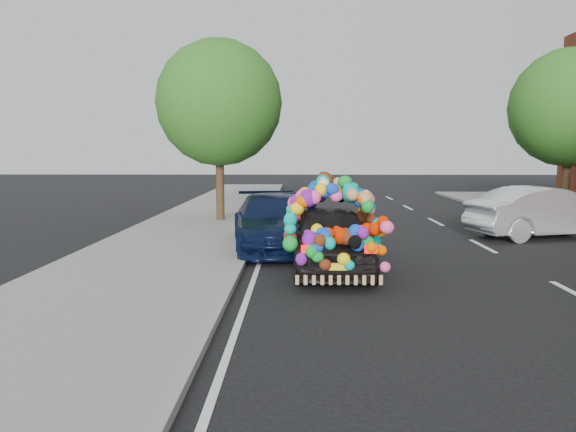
% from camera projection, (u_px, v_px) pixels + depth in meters
% --- Properties ---
extents(ground, '(100.00, 100.00, 0.00)m').
position_uv_depth(ground, '(366.00, 295.00, 9.56)').
color(ground, black).
rests_on(ground, ground).
extents(sidewalk, '(4.00, 60.00, 0.12)m').
position_uv_depth(sidewalk, '(115.00, 290.00, 9.63)').
color(sidewalk, gray).
rests_on(sidewalk, ground).
extents(kerb, '(0.15, 60.00, 0.13)m').
position_uv_depth(kerb, '(228.00, 290.00, 9.60)').
color(kerb, gray).
rests_on(kerb, ground).
extents(tree_near_sidewalk, '(4.20, 4.20, 6.13)m').
position_uv_depth(tree_near_sidewalk, '(219.00, 103.00, 18.61)').
color(tree_near_sidewalk, '#332114').
rests_on(tree_near_sidewalk, ground).
extents(tree_far_b, '(4.00, 4.00, 5.90)m').
position_uv_depth(tree_far_b, '(570.00, 108.00, 18.90)').
color(tree_far_b, '#332114').
rests_on(tree_far_b, ground).
extents(plush_art_car, '(1.99, 4.15, 1.99)m').
position_uv_depth(plush_art_car, '(331.00, 221.00, 11.44)').
color(plush_art_car, black).
rests_on(plush_art_car, ground).
extents(navy_sedan, '(2.45, 4.85, 1.35)m').
position_uv_depth(navy_sedan, '(272.00, 222.00, 13.99)').
color(navy_sedan, black).
rests_on(navy_sedan, ground).
extents(silver_hatchback, '(4.63, 2.64, 1.44)m').
position_uv_depth(silver_hatchback, '(546.00, 212.00, 15.77)').
color(silver_hatchback, silver).
rests_on(silver_hatchback, ground).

